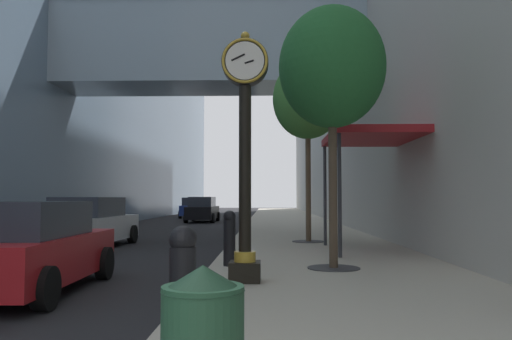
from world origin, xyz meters
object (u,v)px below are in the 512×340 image
Objects in this scene: street_tree_mid_near at (308,100)px; car_black_mid at (203,210)px; bollard_nearest at (183,284)px; bollard_third at (229,237)px; street_tree_near at (332,68)px; car_white_far at (90,223)px; street_clock at (245,143)px; car_blue_trailing at (193,208)px; car_red_near at (26,248)px.

car_black_mid is at bearing 108.90° from street_tree_mid_near.
bollard_nearest is 1.00× the size of bollard_third.
street_tree_near is at bearing -76.09° from car_black_mid.
bollard_third is at bearing 170.91° from street_tree_near.
street_clock is at bearing -54.17° from car_white_far.
car_black_mid is 7.24m from car_blue_trailing.
street_tree_near reaches higher than car_blue_trailing.
car_white_far is at bearing 132.61° from bollard_third.
street_tree_mid_near is 1.33× the size of car_white_far.
street_tree_near is 1.23× the size of car_black_mid.
car_red_near is (-5.49, -2.14, -3.62)m from street_tree_near.
street_clock is 1.07× the size of car_red_near.
bollard_third is at bearing -109.95° from street_tree_mid_near.
bollard_nearest is 0.22× the size of street_tree_near.
bollard_nearest is 29.26m from car_black_mid.
car_black_mid is at bearing 97.00° from bollard_nearest.
street_clock is 2.80m from bollard_third.
car_blue_trailing is at bearing 99.99° from street_clock.
car_white_far is (-4.97, 11.46, 0.03)m from bollard_nearest.
street_tree_mid_near is at bearing 70.05° from bollard_third.
bollard_third is 0.29× the size of car_red_near.
car_black_mid reaches higher than car_white_far.
car_white_far is at bearing -89.42° from car_blue_trailing.
bollard_third is at bearing 90.00° from bollard_nearest.
bollard_nearest is at bearing -90.00° from bollard_third.
car_blue_trailing is at bearing 90.58° from car_white_far.
car_black_mid is at bearing 99.06° from street_clock.
street_tree_mid_near is at bearing 5.53° from car_white_far.
car_red_near is 8.08m from car_white_far.
street_clock reaches higher than bollard_third.
car_white_far is (-7.18, 5.76, -3.59)m from street_tree_near.
bollard_third is 0.26× the size of car_white_far.
street_tree_mid_near reaches higher than street_tree_near.
car_red_near reaches higher than bollard_nearest.
car_red_near is at bearing -122.58° from street_tree_mid_near.
car_black_mid is at bearing 98.82° from bollard_third.
street_tree_mid_near is 11.04m from car_red_near.
street_tree_near is 6.92m from car_red_near.
car_red_near is 0.92× the size of car_black_mid.
bollard_third is 0.22× the size of street_tree_near.
car_white_far reaches higher than bollard_third.
car_blue_trailing is (-1.66, 7.05, -0.02)m from car_black_mid.
car_black_mid is (-3.57, 22.98, 0.05)m from bollard_third.
bollard_nearest is 12.49m from car_white_far.
street_tree_near is 1.34× the size of car_red_near.
car_blue_trailing is at bearing 98.23° from bollard_nearest.
street_clock is 3.73× the size of bollard_third.
street_tree_mid_near is at bearing -72.74° from car_blue_trailing.
car_white_far reaches higher than car_red_near.
car_blue_trailing reaches higher than car_white_far.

